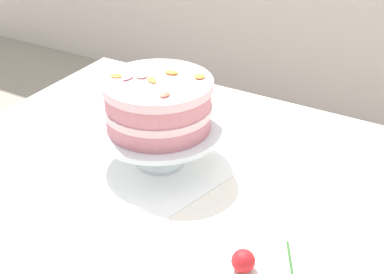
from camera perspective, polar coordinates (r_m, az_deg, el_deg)
name	(u,v)px	position (r m, az deg, el deg)	size (l,w,h in m)	color
dining_table	(211,233)	(1.29, 1.93, -9.51)	(1.40, 1.00, 0.74)	white
linen_napkin	(160,164)	(1.36, -3.18, -2.65)	(0.32, 0.32, 0.00)	white
cake_stand	(159,134)	(1.32, -3.28, 0.34)	(0.29, 0.29, 0.10)	silver
layer_cake	(158,104)	(1.28, -3.38, 3.29)	(0.25, 0.25, 0.12)	#CC7A84
fallen_rose	(245,261)	(1.07, 5.31, -12.16)	(0.14, 0.14, 0.04)	#2D6028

